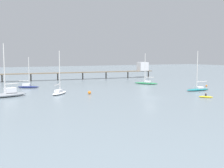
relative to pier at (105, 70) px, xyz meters
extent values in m
plane|color=slate|center=(-14.85, -53.49, -3.78)|extent=(400.00, 400.00, 0.00)
cube|color=brown|center=(-14.85, 1.41, -0.86)|extent=(73.99, 10.08, 0.30)
cylinder|color=#38332D|center=(-40.46, 3.83, -2.40)|extent=(0.50, 0.50, 2.76)
cylinder|color=#38332D|center=(-30.21, 2.86, -2.40)|extent=(0.50, 0.50, 2.76)
cylinder|color=#38332D|center=(-19.97, 1.89, -2.40)|extent=(0.50, 0.50, 2.76)
cylinder|color=#38332D|center=(-9.73, 0.92, -2.40)|extent=(0.50, 0.50, 2.76)
cylinder|color=#38332D|center=(0.52, -0.05, -2.40)|extent=(0.50, 0.50, 2.76)
cylinder|color=#38332D|center=(10.76, -1.02, -2.40)|extent=(0.50, 0.50, 2.76)
cylinder|color=#38332D|center=(21.01, -1.99, -2.40)|extent=(0.50, 0.50, 2.76)
cube|color=silver|center=(17.99, -1.70, 1.18)|extent=(4.39, 4.39, 3.79)
ellipsoid|color=#1E727A|center=(4.41, -48.83, -3.47)|extent=(7.76, 2.20, 0.62)
cube|color=silver|center=(5.02, -48.85, -2.90)|extent=(2.12, 1.39, 0.52)
cylinder|color=silver|center=(4.02, -48.81, 2.04)|extent=(0.21, 0.21, 10.39)
cylinder|color=silver|center=(5.83, -48.89, -1.29)|extent=(3.62, 0.34, 0.17)
ellipsoid|color=gray|center=(-44.00, -36.48, -3.29)|extent=(9.49, 4.66, 0.98)
cube|color=silver|center=(-43.29, -36.32, -2.21)|extent=(2.79, 2.38, 1.18)
cylinder|color=silver|center=(-44.45, -36.58, 2.97)|extent=(0.23, 0.23, 11.54)
cylinder|color=silver|center=(-42.88, -36.22, -0.72)|extent=(3.18, 0.90, 0.18)
ellipsoid|color=white|center=(-31.74, -37.78, -3.44)|extent=(6.08, 6.42, 0.68)
cube|color=silver|center=(-32.11, -38.19, -2.82)|extent=(2.47, 2.52, 0.56)
cylinder|color=silver|center=(-31.51, -37.53, 2.04)|extent=(0.20, 0.20, 10.27)
cylinder|color=silver|center=(-32.51, -38.63, -1.25)|extent=(2.12, 2.32, 0.16)
ellipsoid|color=#287F4C|center=(2.24, -27.01, -3.46)|extent=(6.53, 7.80, 0.63)
cube|color=silver|center=(2.64, -27.55, -2.86)|extent=(2.42, 2.60, 0.57)
cylinder|color=silver|center=(1.99, -26.68, 1.80)|extent=(0.22, 0.22, 9.90)
cylinder|color=silver|center=(2.95, -27.96, -1.37)|extent=(2.05, 2.65, 0.18)
ellipsoid|color=navy|center=(-35.79, -19.73, -3.47)|extent=(6.53, 4.67, 0.61)
cube|color=silver|center=(-36.24, -19.48, -2.80)|extent=(2.56, 2.16, 0.73)
cylinder|color=silver|center=(-35.50, -19.89, 1.18)|extent=(0.20, 0.20, 8.70)
cylinder|color=silver|center=(-36.84, -19.16, -1.60)|extent=(2.75, 1.61, 0.16)
ellipsoid|color=yellow|center=(-3.34, -59.11, -3.60)|extent=(3.15, 3.33, 0.35)
cylinder|color=#26262D|center=(-3.34, -59.11, -3.15)|extent=(0.51, 0.51, 0.55)
sphere|color=tan|center=(-3.34, -59.11, -2.76)|extent=(0.24, 0.24, 0.24)
sphere|color=orange|center=(14.75, -42.25, -3.51)|extent=(0.54, 0.54, 0.54)
sphere|color=orange|center=(-24.96, -41.11, -3.37)|extent=(0.82, 0.82, 0.82)
camera|label=1|loc=(-52.81, -105.55, 5.87)|focal=44.78mm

